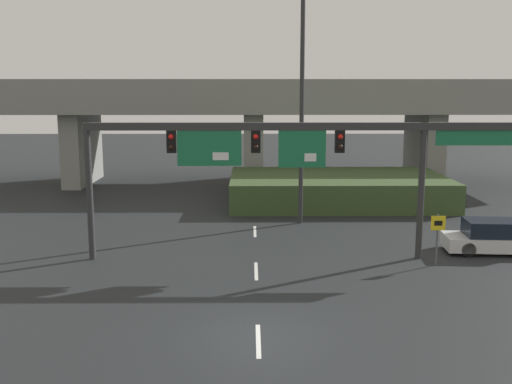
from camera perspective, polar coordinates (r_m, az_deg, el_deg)
The scene contains 8 objects.
ground_plane at distance 18.62m, azimuth 0.20°, elevation -13.32°, with size 160.00×160.00×0.00m, color black.
lane_markings at distance 31.05m, azimuth -0.10°, elevation -3.77°, with size 0.14×29.56×0.01m.
signal_gantry at distance 25.33m, azimuth 2.79°, elevation 4.26°, with size 18.23×0.44×5.90m.
speed_limit_sign at distance 26.00m, azimuth 16.90°, elevation -3.70°, with size 0.60×0.11×2.17m.
highway_light_pole_near at distance 32.26m, azimuth 4.41°, elevation 10.67°, with size 0.70×0.36×14.82m.
overpass_bridge at distance 46.30m, azimuth -0.25°, elevation 7.73°, with size 46.83×8.61×7.94m.
grass_embankment at distance 39.01m, azimuth 7.73°, elevation 0.29°, with size 13.69×8.45×1.78m.
parked_sedan_near_right at distance 29.06m, azimuth 21.70°, elevation -4.06°, with size 4.57×2.16×1.49m.
Camera 1 is at (-0.22, -17.11, 7.34)m, focal length 42.00 mm.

